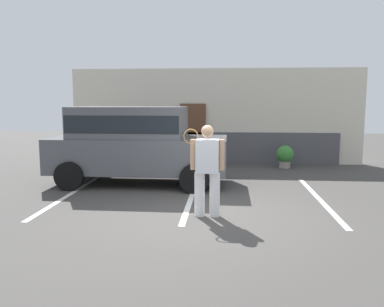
% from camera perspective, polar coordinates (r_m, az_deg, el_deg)
% --- Properties ---
extents(ground_plane, '(40.00, 40.00, 0.00)m').
position_cam_1_polar(ground_plane, '(7.73, 2.08, -8.96)').
color(ground_plane, '#423F3D').
extents(parking_stripe_0, '(0.12, 4.40, 0.01)m').
position_cam_1_polar(parking_stripe_0, '(9.87, -17.15, -5.62)').
color(parking_stripe_0, silver).
rests_on(parking_stripe_0, ground_plane).
extents(parking_stripe_1, '(0.12, 4.40, 0.01)m').
position_cam_1_polar(parking_stripe_1, '(9.20, -0.06, -6.22)').
color(parking_stripe_1, silver).
rests_on(parking_stripe_1, ground_plane).
extents(parking_stripe_2, '(0.12, 4.40, 0.01)m').
position_cam_1_polar(parking_stripe_2, '(9.42, 17.89, -6.27)').
color(parking_stripe_2, silver).
rests_on(parking_stripe_2, ground_plane).
extents(house_frontage, '(10.20, 0.40, 3.32)m').
position_cam_1_polar(house_frontage, '(14.06, 3.33, 4.99)').
color(house_frontage, beige).
rests_on(house_frontage, ground_plane).
extents(parked_suv, '(4.62, 2.21, 2.05)m').
position_cam_1_polar(parked_suv, '(10.56, -8.18, 1.80)').
color(parked_suv, '#4C4F54').
rests_on(parked_suv, ground_plane).
extents(tennis_player_man, '(0.79, 0.28, 1.75)m').
position_cam_1_polar(tennis_player_man, '(7.51, 2.18, -2.26)').
color(tennis_player_man, white).
rests_on(tennis_player_man, ground_plane).
extents(potted_plant_by_porch, '(0.56, 0.56, 0.74)m').
position_cam_1_polar(potted_plant_by_porch, '(13.37, 13.26, -0.27)').
color(potted_plant_by_porch, gray).
rests_on(potted_plant_by_porch, ground_plane).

